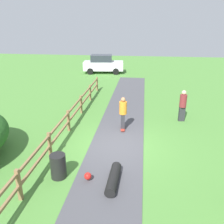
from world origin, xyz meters
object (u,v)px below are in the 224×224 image
Objects in this scene: trash_bin at (58,166)px; skater_riding at (123,112)px; bystander_maroon at (183,104)px; skater_fallen at (111,178)px; parked_car_white at (103,64)px.

skater_riding reaches higher than trash_bin.
trash_bin is 4.78m from skater_riding.
bystander_maroon is (5.08, 5.95, 0.53)m from trash_bin.
trash_bin is 0.57× the size of skater_fallen.
skater_riding is at bearing 90.03° from skater_fallen.
skater_riding is at bearing -153.19° from bystander_maroon.
bystander_maroon reaches higher than trash_bin.
bystander_maroon is (3.16, 6.07, 0.78)m from skater_fallen.
trash_bin is at bearing -85.43° from parked_car_white.
trash_bin is 1.94m from skater_fallen.
parked_car_white is (-3.41, 18.77, 0.76)m from skater_fallen.
trash_bin is at bearing 176.37° from skater_fallen.
parked_car_white reaches higher than trash_bin.
trash_bin is 18.71m from parked_car_white.
skater_riding reaches higher than skater_fallen.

